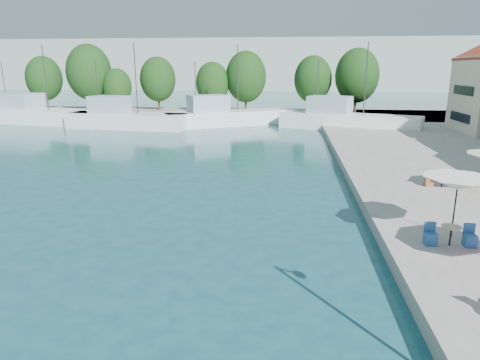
# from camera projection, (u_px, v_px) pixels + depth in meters

# --- Properties ---
(quay_far) EXTENTS (90.00, 16.00, 0.60)m
(quay_far) POSITION_uv_depth(u_px,v_px,m) (220.00, 115.00, 62.89)
(quay_far) COLOR gray
(quay_far) RESTS_ON ground
(hill_west) EXTENTS (180.00, 40.00, 16.00)m
(hill_west) POSITION_uv_depth(u_px,v_px,m) (201.00, 65.00, 152.75)
(hill_west) COLOR gray
(hill_west) RESTS_ON ground
(hill_east) EXTENTS (140.00, 40.00, 12.00)m
(hill_east) POSITION_uv_depth(u_px,v_px,m) (390.00, 71.00, 164.62)
(hill_east) COLOR gray
(hill_east) RESTS_ON ground
(trawler_01) EXTENTS (20.12, 8.80, 10.20)m
(trawler_01) POSITION_uv_depth(u_px,v_px,m) (34.00, 115.00, 56.05)
(trawler_01) COLOR white
(trawler_01) RESTS_ON ground
(trawler_02) EXTENTS (14.76, 5.41, 10.20)m
(trawler_02) POSITION_uv_depth(u_px,v_px,m) (124.00, 119.00, 50.87)
(trawler_02) COLOR silver
(trawler_02) RESTS_ON ground
(trawler_03) EXTENTS (15.68, 11.13, 10.20)m
(trawler_03) POSITION_uv_depth(u_px,v_px,m) (223.00, 117.00, 53.48)
(trawler_03) COLOR silver
(trawler_03) RESTS_ON ground
(trawler_04) EXTENTS (16.35, 9.63, 10.20)m
(trawler_04) POSITION_uv_depth(u_px,v_px,m) (345.00, 120.00, 49.95)
(trawler_04) COLOR white
(trawler_04) RESTS_ON ground
(tree_01) EXTENTS (5.59, 5.59, 8.27)m
(tree_01) POSITION_uv_depth(u_px,v_px,m) (44.00, 78.00, 68.31)
(tree_01) COLOR #3F2B19
(tree_01) RESTS_ON quay_far
(tree_02) EXTENTS (6.73, 6.73, 9.97)m
(tree_02) POSITION_uv_depth(u_px,v_px,m) (89.00, 72.00, 65.08)
(tree_02) COLOR #3F2B19
(tree_02) RESTS_ON quay_far
(tree_03) EXTENTS (4.31, 4.31, 6.38)m
(tree_03) POSITION_uv_depth(u_px,v_px,m) (117.00, 86.00, 64.80)
(tree_03) COLOR #3F2B19
(tree_03) RESTS_ON quay_far
(tree_04) EXTENTS (5.50, 5.50, 8.13)m
(tree_04) POSITION_uv_depth(u_px,v_px,m) (158.00, 79.00, 66.39)
(tree_04) COLOR #3F2B19
(tree_04) RESTS_ON quay_far
(tree_05) EXTENTS (4.93, 4.93, 7.30)m
(tree_05) POSITION_uv_depth(u_px,v_px,m) (213.00, 83.00, 63.12)
(tree_05) COLOR #3F2B19
(tree_05) RESTS_ON quay_far
(tree_06) EXTENTS (6.00, 6.00, 8.88)m
(tree_06) POSITION_uv_depth(u_px,v_px,m) (246.00, 77.00, 63.24)
(tree_06) COLOR #3F2B19
(tree_06) RESTS_ON quay_far
(tree_07) EXTENTS (5.57, 5.57, 8.24)m
(tree_07) POSITION_uv_depth(u_px,v_px,m) (313.00, 79.00, 63.68)
(tree_07) COLOR #3F2B19
(tree_07) RESTS_ON quay_far
(tree_08) EXTENTS (6.24, 6.24, 9.23)m
(tree_08) POSITION_uv_depth(u_px,v_px,m) (357.00, 76.00, 61.50)
(tree_08) COLOR #3F2B19
(tree_08) RESTS_ON quay_far
(umbrella_white) EXTENTS (2.65, 2.65, 2.41)m
(umbrella_white) POSITION_uv_depth(u_px,v_px,m) (458.00, 183.00, 16.20)
(umbrella_white) COLOR black
(umbrella_white) RESTS_ON quay_right
(cafe_table_02) EXTENTS (1.82, 0.70, 0.76)m
(cafe_table_02) POSITION_uv_depth(u_px,v_px,m) (450.00, 238.00, 15.83)
(cafe_table_02) COLOR black
(cafe_table_02) RESTS_ON quay_right
(cafe_table_03) EXTENTS (1.82, 0.70, 0.76)m
(cafe_table_03) POSITION_uv_depth(u_px,v_px,m) (442.00, 182.00, 23.74)
(cafe_table_03) COLOR black
(cafe_table_03) RESTS_ON quay_right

